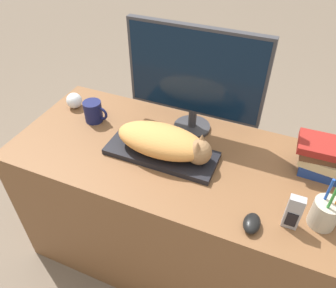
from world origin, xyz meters
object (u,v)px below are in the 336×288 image
(coffee_mug, at_px, (94,112))
(phone, at_px, (293,213))
(baseball, at_px, (74,101))
(pen_cup, at_px, (325,213))
(keyboard, at_px, (161,153))
(cat, at_px, (166,142))
(computer_mouse, at_px, (252,223))
(monitor, at_px, (195,76))
(book_stack, at_px, (323,157))

(coffee_mug, xyz_separation_m, phone, (0.92, -0.25, 0.02))
(baseball, bearing_deg, pen_cup, -12.57)
(coffee_mug, relative_size, pen_cup, 0.55)
(keyboard, relative_size, cat, 1.16)
(computer_mouse, xyz_separation_m, baseball, (-0.95, 0.36, 0.02))
(monitor, xyz_separation_m, coffee_mug, (-0.44, -0.12, -0.22))
(keyboard, height_order, phone, phone)
(phone, xyz_separation_m, book_stack, (0.07, 0.31, 0.00))
(cat, bearing_deg, keyboard, 180.00)
(phone, height_order, book_stack, book_stack)
(monitor, distance_m, coffee_mug, 0.51)
(computer_mouse, height_order, book_stack, book_stack)
(pen_cup, bearing_deg, keyboard, 170.93)
(keyboard, bearing_deg, phone, -15.79)
(keyboard, xyz_separation_m, monitor, (0.05, 0.22, 0.26))
(monitor, relative_size, book_stack, 2.89)
(baseball, bearing_deg, book_stack, 0.12)
(keyboard, bearing_deg, book_stack, 15.05)
(baseball, xyz_separation_m, phone, (1.07, -0.31, 0.03))
(monitor, distance_m, computer_mouse, 0.61)
(keyboard, distance_m, computer_mouse, 0.46)
(computer_mouse, distance_m, phone, 0.14)
(keyboard, bearing_deg, baseball, 163.46)
(cat, xyz_separation_m, coffee_mug, (-0.41, 0.10, -0.03))
(baseball, relative_size, phone, 0.56)
(coffee_mug, bearing_deg, computer_mouse, -21.00)
(keyboard, relative_size, pen_cup, 2.14)
(phone, bearing_deg, book_stack, 77.14)
(keyboard, relative_size, baseball, 6.06)
(cat, xyz_separation_m, pen_cup, (0.61, -0.10, -0.03))
(cat, height_order, coffee_mug, cat)
(monitor, xyz_separation_m, baseball, (-0.59, -0.06, -0.23))
(keyboard, xyz_separation_m, pen_cup, (0.63, -0.10, 0.04))
(computer_mouse, height_order, phone, phone)
(computer_mouse, height_order, baseball, baseball)
(baseball, height_order, phone, phone)
(baseball, xyz_separation_m, book_stack, (1.14, 0.00, 0.03))
(computer_mouse, xyz_separation_m, phone, (0.11, 0.06, 0.05))
(cat, distance_m, book_stack, 0.60)
(computer_mouse, bearing_deg, monitor, 130.43)
(book_stack, bearing_deg, keyboard, -164.95)
(monitor, xyz_separation_m, computer_mouse, (0.36, -0.42, -0.25))
(cat, distance_m, computer_mouse, 0.45)
(coffee_mug, height_order, phone, phone)
(keyboard, height_order, baseball, baseball)
(baseball, height_order, book_stack, book_stack)
(keyboard, distance_m, phone, 0.55)
(coffee_mug, distance_m, phone, 0.95)
(keyboard, distance_m, cat, 0.07)
(monitor, xyz_separation_m, pen_cup, (0.57, -0.32, -0.21))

